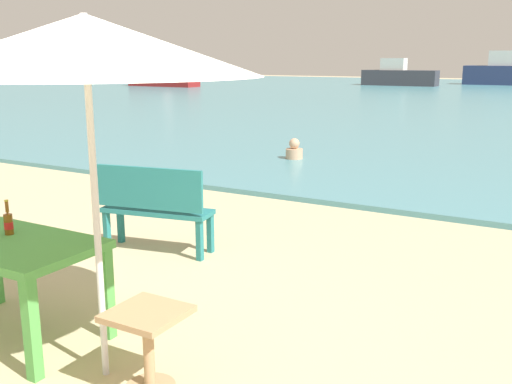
{
  "coord_description": "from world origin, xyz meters",
  "views": [
    {
      "loc": [
        2.66,
        -2.47,
        2.05
      ],
      "look_at": [
        -0.47,
        3.0,
        0.6
      ],
      "focal_mm": 41.1,
      "sensor_mm": 36.0,
      "label": 1
    }
  ],
  "objects_px": {
    "swimmer_person": "(294,151)",
    "boat_tanker": "(163,76)",
    "beer_bottle_amber": "(8,222)",
    "side_table_wood": "(148,339)",
    "patio_umbrella": "(85,46)",
    "boat_ferry": "(512,73)",
    "bench_teal_center": "(154,204)",
    "boat_sailboat": "(399,76)",
    "picnic_table_green": "(6,254)"
  },
  "relations": [
    {
      "from": "boat_ferry",
      "to": "beer_bottle_amber",
      "type": "bearing_deg",
      "value": -87.75
    },
    {
      "from": "beer_bottle_amber",
      "to": "boat_tanker",
      "type": "bearing_deg",
      "value": 126.92
    },
    {
      "from": "swimmer_person",
      "to": "patio_umbrella",
      "type": "bearing_deg",
      "value": -72.6
    },
    {
      "from": "bench_teal_center",
      "to": "swimmer_person",
      "type": "xyz_separation_m",
      "value": [
        -1.16,
        5.73,
        -0.3
      ]
    },
    {
      "from": "bench_teal_center",
      "to": "patio_umbrella",
      "type": "bearing_deg",
      "value": -58.35
    },
    {
      "from": "side_table_wood",
      "to": "bench_teal_center",
      "type": "height_order",
      "value": "bench_teal_center"
    },
    {
      "from": "picnic_table_green",
      "to": "boat_tanker",
      "type": "xyz_separation_m",
      "value": [
        -22.83,
        30.38,
        0.12
      ]
    },
    {
      "from": "picnic_table_green",
      "to": "bench_teal_center",
      "type": "distance_m",
      "value": 2.07
    },
    {
      "from": "patio_umbrella",
      "to": "side_table_wood",
      "type": "relative_size",
      "value": 4.26
    },
    {
      "from": "patio_umbrella",
      "to": "side_table_wood",
      "type": "distance_m",
      "value": 1.8
    },
    {
      "from": "picnic_table_green",
      "to": "patio_umbrella",
      "type": "distance_m",
      "value": 1.77
    },
    {
      "from": "patio_umbrella",
      "to": "boat_ferry",
      "type": "xyz_separation_m",
      "value": [
        -2.82,
        44.64,
        -1.15
      ]
    },
    {
      "from": "side_table_wood",
      "to": "boat_sailboat",
      "type": "xyz_separation_m",
      "value": [
        -10.16,
        39.82,
        0.42
      ]
    },
    {
      "from": "swimmer_person",
      "to": "boat_tanker",
      "type": "xyz_separation_m",
      "value": [
        -21.36,
        22.61,
        0.53
      ]
    },
    {
      "from": "bench_teal_center",
      "to": "boat_tanker",
      "type": "relative_size",
      "value": 0.24
    },
    {
      "from": "patio_umbrella",
      "to": "bench_teal_center",
      "type": "distance_m",
      "value": 2.93
    },
    {
      "from": "boat_tanker",
      "to": "boat_ferry",
      "type": "bearing_deg",
      "value": 34.07
    },
    {
      "from": "patio_umbrella",
      "to": "picnic_table_green",
      "type": "bearing_deg",
      "value": 176.37
    },
    {
      "from": "boat_sailboat",
      "to": "beer_bottle_amber",
      "type": "bearing_deg",
      "value": -77.62
    },
    {
      "from": "boat_tanker",
      "to": "beer_bottle_amber",
      "type": "bearing_deg",
      "value": -53.08
    },
    {
      "from": "side_table_wood",
      "to": "boat_sailboat",
      "type": "relative_size",
      "value": 0.1
    },
    {
      "from": "side_table_wood",
      "to": "swimmer_person",
      "type": "relative_size",
      "value": 1.32
    },
    {
      "from": "bench_teal_center",
      "to": "swimmer_person",
      "type": "relative_size",
      "value": 3.04
    },
    {
      "from": "beer_bottle_amber",
      "to": "boat_tanker",
      "type": "height_order",
      "value": "boat_tanker"
    },
    {
      "from": "swimmer_person",
      "to": "boat_tanker",
      "type": "distance_m",
      "value": 31.11
    },
    {
      "from": "bench_teal_center",
      "to": "swimmer_person",
      "type": "bearing_deg",
      "value": 101.42
    },
    {
      "from": "beer_bottle_amber",
      "to": "picnic_table_green",
      "type": "bearing_deg",
      "value": -51.26
    },
    {
      "from": "boat_ferry",
      "to": "boat_tanker",
      "type": "distance_m",
      "value": 25.35
    },
    {
      "from": "picnic_table_green",
      "to": "boat_tanker",
      "type": "height_order",
      "value": "boat_tanker"
    },
    {
      "from": "swimmer_person",
      "to": "boat_ferry",
      "type": "height_order",
      "value": "boat_ferry"
    },
    {
      "from": "swimmer_person",
      "to": "boat_ferry",
      "type": "distance_m",
      "value": 36.82
    },
    {
      "from": "side_table_wood",
      "to": "boat_ferry",
      "type": "bearing_deg",
      "value": 94.1
    },
    {
      "from": "beer_bottle_amber",
      "to": "boat_tanker",
      "type": "relative_size",
      "value": 0.05
    },
    {
      "from": "swimmer_person",
      "to": "boat_ferry",
      "type": "bearing_deg",
      "value": 90.57
    },
    {
      "from": "side_table_wood",
      "to": "boat_tanker",
      "type": "xyz_separation_m",
      "value": [
        -24.2,
        30.45,
        0.41
      ]
    },
    {
      "from": "side_table_wood",
      "to": "bench_teal_center",
      "type": "relative_size",
      "value": 0.43
    },
    {
      "from": "beer_bottle_amber",
      "to": "side_table_wood",
      "type": "relative_size",
      "value": 0.49
    },
    {
      "from": "patio_umbrella",
      "to": "boat_ferry",
      "type": "bearing_deg",
      "value": 93.61
    },
    {
      "from": "swimmer_person",
      "to": "picnic_table_green",
      "type": "bearing_deg",
      "value": -79.32
    },
    {
      "from": "beer_bottle_amber",
      "to": "patio_umbrella",
      "type": "relative_size",
      "value": 0.12
    },
    {
      "from": "patio_umbrella",
      "to": "boat_sailboat",
      "type": "relative_size",
      "value": 0.43
    },
    {
      "from": "boat_ferry",
      "to": "side_table_wood",
      "type": "bearing_deg",
      "value": -85.9
    },
    {
      "from": "picnic_table_green",
      "to": "bench_teal_center",
      "type": "relative_size",
      "value": 1.12
    },
    {
      "from": "side_table_wood",
      "to": "swimmer_person",
      "type": "distance_m",
      "value": 8.34
    },
    {
      "from": "bench_teal_center",
      "to": "picnic_table_green",
      "type": "bearing_deg",
      "value": -81.41
    },
    {
      "from": "bench_teal_center",
      "to": "boat_sailboat",
      "type": "relative_size",
      "value": 0.23
    },
    {
      "from": "beer_bottle_amber",
      "to": "swimmer_person",
      "type": "distance_m",
      "value": 7.82
    },
    {
      "from": "beer_bottle_amber",
      "to": "side_table_wood",
      "type": "distance_m",
      "value": 1.55
    },
    {
      "from": "patio_umbrella",
      "to": "boat_sailboat",
      "type": "distance_m",
      "value": 41.02
    },
    {
      "from": "beer_bottle_amber",
      "to": "boat_ferry",
      "type": "height_order",
      "value": "boat_ferry"
    }
  ]
}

